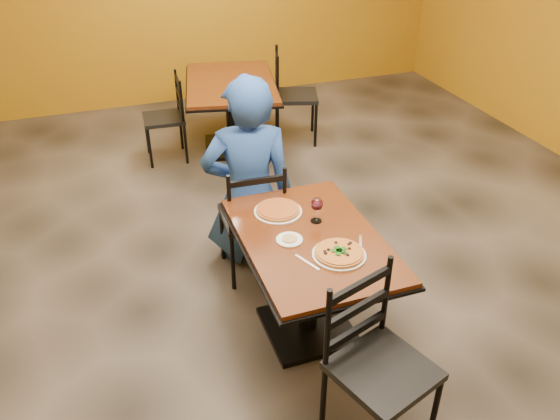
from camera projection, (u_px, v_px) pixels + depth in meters
name	position (u px, v px, depth m)	size (l,w,h in m)	color
floor	(283.00, 284.00, 4.17)	(7.00, 8.00, 0.01)	black
table_main	(310.00, 263.00, 3.48)	(0.83, 1.23, 0.75)	#612E0F
table_second	(232.00, 99.00, 5.85)	(1.17, 1.51, 0.75)	#612E0F
chair_main_near	(383.00, 372.00, 2.81)	(0.45, 0.45, 1.00)	black
chair_main_far	(252.00, 217.00, 4.09)	(0.42, 0.42, 0.94)	black
chair_second_left	(164.00, 119.00, 5.71)	(0.40, 0.40, 0.88)	black
chair_second_right	(296.00, 96.00, 6.08)	(0.45, 0.45, 1.00)	black
diner	(248.00, 171.00, 4.13)	(0.70, 0.46, 1.46)	#1B3C94
plate_main	(339.00, 255.00, 3.22)	(0.31, 0.31, 0.01)	white
pizza_main	(339.00, 253.00, 3.21)	(0.28, 0.28, 0.02)	#932C0A
plate_far	(278.00, 212.00, 3.61)	(0.31, 0.31, 0.01)	white
pizza_far	(278.00, 209.00, 3.60)	(0.28, 0.28, 0.02)	orange
side_plate	(289.00, 240.00, 3.34)	(0.16, 0.16, 0.01)	white
dip	(289.00, 238.00, 3.34)	(0.09, 0.09, 0.01)	tan
wine_glass	(317.00, 209.00, 3.48)	(0.08, 0.08, 0.18)	white
fork	(307.00, 262.00, 3.16)	(0.01, 0.19, 0.00)	silver
knife	(360.00, 245.00, 3.30)	(0.01, 0.21, 0.00)	silver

